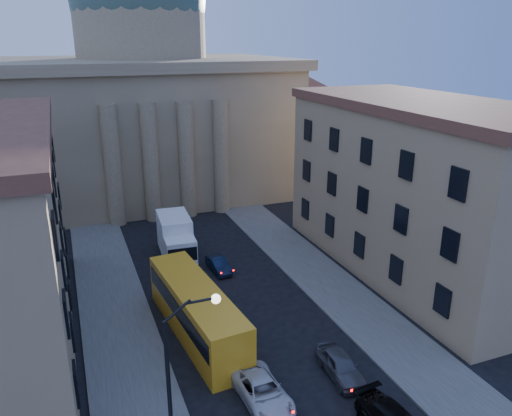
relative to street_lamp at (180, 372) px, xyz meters
The scene contains 10 objects.
sidewalk_left 11.38m from the street_lamp, 98.71° to the left, with size 5.00×60.00×0.15m, color #52514B.
sidewalk_right 19.14m from the street_lamp, 32.88° to the left, with size 5.00×60.00×0.15m, color #52514B.
church 48.43m from the street_lamp, 81.65° to the left, with size 68.02×28.76×36.60m.
building_right 27.84m from the street_lamp, 30.29° to the left, with size 11.60×26.60×14.70m.
street_lamp is the anchor object (origin of this frame).
car_left_mid 7.36m from the street_lamp, 28.17° to the left, with size 2.33×5.05×1.40m, color silver.
car_right_far 11.71m from the street_lamp, 16.77° to the left, with size 1.72×4.29×1.46m, color #4B4C50.
car_right_distant 21.54m from the street_lamp, 68.32° to the left, with size 1.29×3.69×1.21m, color black.
city_bus 11.71m from the street_lamp, 71.97° to the left, with size 4.02×12.70×3.52m.
box_truck 24.50m from the street_lamp, 78.04° to the left, with size 3.14×7.05×3.78m.
Camera 1 is at (-10.60, -10.60, 19.38)m, focal length 35.00 mm.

